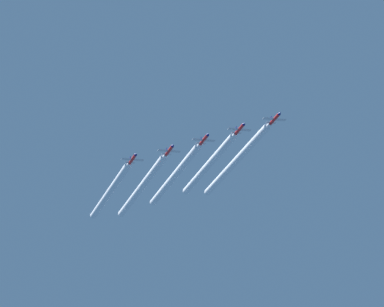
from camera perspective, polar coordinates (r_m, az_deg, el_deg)
The scene contains 10 objects.
jet_lead at distance 434.55m, azimuth 3.35°, elevation 1.42°, with size 7.25×10.56×2.54m.
jet_second_echelon at distance 439.01m, azimuth 1.93°, elevation 1.01°, with size 7.25×10.56×2.54m.
jet_third_echelon at distance 443.18m, azimuth 0.49°, elevation 0.58°, with size 7.25×10.56×2.54m.
jet_fourth_echelon at distance 448.67m, azimuth -0.90°, elevation 0.14°, with size 7.25×10.56×2.54m.
jet_fifth_echelon at distance 453.52m, azimuth -2.38°, elevation -0.20°, with size 7.25×10.56×2.54m.
smoke_trail_lead at distance 472.62m, azimuth 1.80°, elevation -0.28°, with size 2.35×74.66×2.35m.
smoke_trail_second_echelon at distance 472.13m, azimuth 0.70°, elevation -0.43°, with size 2.35×63.08×2.35m.
smoke_trail_third_echelon at distance 478.13m, azimuth -0.68°, elevation -0.87°, with size 2.35×66.37×2.35m.
smoke_trail_fourth_echelon at distance 485.60m, azimuth -2.01°, elevation -1.32°, with size 2.35×69.98×2.35m.
smoke_trail_fifth_echelon at distance 487.42m, azimuth -3.29°, elevation -1.51°, with size 2.35×62.94×2.35m.
Camera 1 is at (108.10, 404.86, 1.43)m, focal length 133.22 mm.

